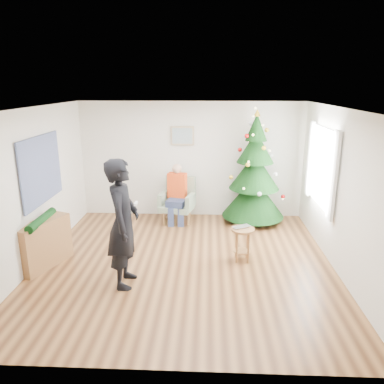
{
  "coord_description": "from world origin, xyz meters",
  "views": [
    {
      "loc": [
        0.39,
        -5.8,
        2.96
      ],
      "look_at": [
        0.1,
        0.6,
        1.1
      ],
      "focal_mm": 35.0,
      "sensor_mm": 36.0,
      "label": 1
    }
  ],
  "objects_px": {
    "standing_man": "(123,224)",
    "stool": "(242,244)",
    "console": "(44,244)",
    "armchair": "(178,205)",
    "christmas_tree": "(254,173)"
  },
  "relations": [
    {
      "from": "standing_man",
      "to": "stool",
      "type": "bearing_deg",
      "value": -66.42
    },
    {
      "from": "stool",
      "to": "console",
      "type": "height_order",
      "value": "console"
    },
    {
      "from": "armchair",
      "to": "console",
      "type": "height_order",
      "value": "armchair"
    },
    {
      "from": "standing_man",
      "to": "christmas_tree",
      "type": "bearing_deg",
      "value": -39.67
    },
    {
      "from": "christmas_tree",
      "to": "console",
      "type": "relative_size",
      "value": 2.46
    },
    {
      "from": "christmas_tree",
      "to": "stool",
      "type": "bearing_deg",
      "value": -101.35
    },
    {
      "from": "christmas_tree",
      "to": "console",
      "type": "distance_m",
      "value": 4.43
    },
    {
      "from": "christmas_tree",
      "to": "stool",
      "type": "distance_m",
      "value": 2.17
    },
    {
      "from": "standing_man",
      "to": "console",
      "type": "height_order",
      "value": "standing_man"
    },
    {
      "from": "christmas_tree",
      "to": "stool",
      "type": "xyz_separation_m",
      "value": [
        -0.4,
        -1.97,
        -0.8
      ]
    },
    {
      "from": "stool",
      "to": "christmas_tree",
      "type": "bearing_deg",
      "value": 78.65
    },
    {
      "from": "stool",
      "to": "console",
      "type": "distance_m",
      "value": 3.34
    },
    {
      "from": "stool",
      "to": "console",
      "type": "bearing_deg",
      "value": -174.05
    },
    {
      "from": "console",
      "to": "armchair",
      "type": "bearing_deg",
      "value": 68.22
    },
    {
      "from": "stool",
      "to": "standing_man",
      "type": "relative_size",
      "value": 0.3
    }
  ]
}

